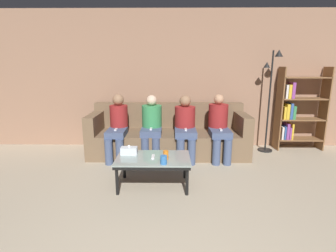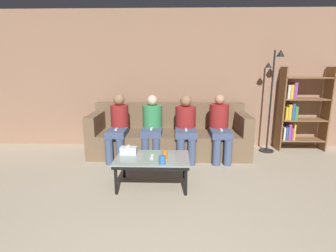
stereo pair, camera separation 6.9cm
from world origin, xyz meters
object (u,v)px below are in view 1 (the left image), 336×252
(couch, at_px, (168,136))
(coffee_table, at_px, (153,160))
(seated_person_mid_left, at_px, (152,124))
(seated_person_left_end, at_px, (118,125))
(game_remote, at_px, (153,157))
(standing_lamp, at_px, (271,91))
(bookshelf, at_px, (295,111))
(cup_near_right, at_px, (164,160))
(seated_person_mid_right, at_px, (185,125))
(seated_person_right_end, at_px, (219,125))
(cup_near_left, at_px, (166,155))
(tissue_box, at_px, (129,151))

(couch, relative_size, coffee_table, 2.87)
(seated_person_mid_left, bearing_deg, seated_person_left_end, -176.60)
(game_remote, distance_m, standing_lamp, 2.64)
(bookshelf, distance_m, seated_person_mid_left, 2.73)
(cup_near_right, bearing_deg, bookshelf, 37.79)
(coffee_table, distance_m, seated_person_mid_right, 1.26)
(standing_lamp, bearing_deg, seated_person_right_end, -158.76)
(game_remote, relative_size, standing_lamp, 0.08)
(seated_person_right_end, bearing_deg, game_remote, -132.96)
(cup_near_left, relative_size, cup_near_right, 1.08)
(bookshelf, distance_m, seated_person_right_end, 1.62)
(standing_lamp, bearing_deg, couch, -175.40)
(seated_person_mid_left, bearing_deg, bookshelf, 10.53)
(cup_near_left, distance_m, cup_near_right, 0.16)
(seated_person_left_end, bearing_deg, seated_person_mid_left, 3.40)
(seated_person_mid_right, bearing_deg, seated_person_left_end, -179.16)
(cup_near_right, xyz_separation_m, seated_person_mid_right, (0.33, 1.37, 0.13))
(tissue_box, height_order, standing_lamp, standing_lamp)
(standing_lamp, bearing_deg, seated_person_mid_left, -170.52)
(game_remote, bearing_deg, seated_person_left_end, 121.24)
(tissue_box, xyz_separation_m, seated_person_left_end, (-0.35, 1.00, 0.13))
(bookshelf, relative_size, seated_person_mid_right, 1.44)
(seated_person_left_end, bearing_deg, cup_near_left, -54.52)
(standing_lamp, relative_size, seated_person_mid_right, 1.71)
(couch, relative_size, standing_lamp, 1.50)
(cup_near_left, distance_m, seated_person_mid_left, 1.26)
(tissue_box, distance_m, seated_person_mid_left, 1.07)
(coffee_table, xyz_separation_m, cup_near_right, (0.14, -0.23, 0.09))
(coffee_table, relative_size, seated_person_mid_left, 0.90)
(tissue_box, bearing_deg, cup_near_right, -36.41)
(bookshelf, bearing_deg, coffee_table, -147.27)
(standing_lamp, bearing_deg, cup_near_left, -139.70)
(cup_near_left, xyz_separation_m, seated_person_left_end, (-0.85, 1.19, 0.12))
(coffee_table, xyz_separation_m, cup_near_left, (0.17, -0.07, 0.10))
(coffee_table, distance_m, cup_near_left, 0.21)
(cup_near_right, distance_m, bookshelf, 3.10)
(seated_person_mid_right, bearing_deg, tissue_box, -128.51)
(cup_near_right, height_order, seated_person_mid_left, seated_person_mid_left)
(coffee_table, height_order, tissue_box, tissue_box)
(game_remote, distance_m, bookshelf, 3.08)
(seated_person_left_end, bearing_deg, game_remote, -58.76)
(coffee_table, distance_m, seated_person_left_end, 1.33)
(couch, xyz_separation_m, coffee_table, (-0.19, -1.37, 0.04))
(cup_near_left, relative_size, tissue_box, 0.52)
(couch, relative_size, seated_person_right_end, 2.54)
(standing_lamp, distance_m, seated_person_left_end, 2.80)
(standing_lamp, relative_size, seated_person_left_end, 1.68)
(cup_near_right, bearing_deg, seated_person_right_end, 56.22)
(couch, bearing_deg, cup_near_left, -90.80)
(cup_near_right, bearing_deg, seated_person_mid_right, 76.33)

